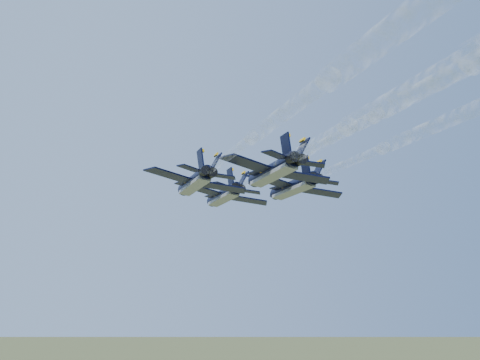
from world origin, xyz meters
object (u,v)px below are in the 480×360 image
object	(u,v)px
jet_lead	(223,196)
jet_right	(292,187)
jet_slot	(272,171)
jet_left	(194,182)

from	to	relation	value
jet_lead	jet_right	size ratio (longest dim) A/B	1.00
jet_right	jet_slot	size ratio (longest dim) A/B	1.00
jet_left	jet_right	world-z (taller)	same
jet_lead	jet_right	distance (m)	14.02
jet_lead	jet_right	xyz separation A→B (m)	(7.17, -12.05, 0.00)
jet_lead	jet_left	distance (m)	14.07
jet_left	jet_slot	distance (m)	13.73
jet_right	jet_slot	bearing A→B (deg)	-122.98
jet_lead	jet_slot	size ratio (longest dim) A/B	1.00
jet_lead	jet_right	world-z (taller)	same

